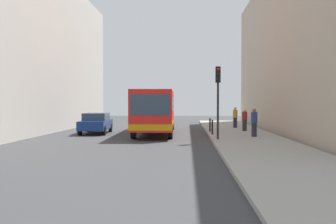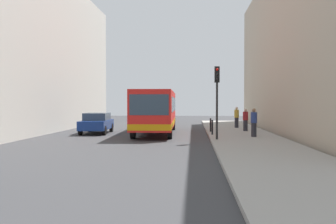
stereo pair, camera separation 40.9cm
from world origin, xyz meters
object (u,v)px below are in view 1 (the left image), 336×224
(bus, at_px, (156,110))
(pedestrian_near_signal, at_px, (254,123))
(bollard_near, at_px, (212,127))
(bollard_mid, at_px, (210,125))
(traffic_light, at_px, (218,89))
(pedestrian_mid_sidewalk, at_px, (245,120))
(pedestrian_far_sidewalk, at_px, (235,117))
(car_beside_bus, at_px, (96,123))

(bus, relative_size, pedestrian_near_signal, 6.43)
(bus, height_order, bollard_near, bus)
(bus, distance_m, bollard_near, 4.70)
(bollard_mid, bearing_deg, bollard_near, -90.00)
(traffic_light, distance_m, pedestrian_near_signal, 3.53)
(bus, height_order, pedestrian_mid_sidewalk, bus)
(traffic_light, height_order, bollard_mid, traffic_light)
(pedestrian_mid_sidewalk, bearing_deg, pedestrian_near_signal, 39.49)
(bollard_near, relative_size, bollard_mid, 1.00)
(traffic_light, bearing_deg, bollard_near, 91.79)
(pedestrian_mid_sidewalk, bearing_deg, pedestrian_far_sidewalk, -134.69)
(pedestrian_near_signal, relative_size, pedestrian_far_sidewalk, 1.00)
(pedestrian_near_signal, relative_size, pedestrian_mid_sidewalk, 1.06)
(traffic_light, xyz_separation_m, pedestrian_far_sidewalk, (2.23, 10.05, -2.00))
(bus, bearing_deg, bollard_near, 146.89)
(bollard_mid, xyz_separation_m, pedestrian_near_signal, (2.43, -4.02, 0.39))
(pedestrian_near_signal, bearing_deg, traffic_light, 3.85)
(car_beside_bus, height_order, bollard_mid, car_beside_bus)
(bollard_mid, height_order, pedestrian_mid_sidewalk, pedestrian_mid_sidewalk)
(bollard_near, xyz_separation_m, pedestrian_mid_sidewalk, (2.58, 3.36, 0.34))
(car_beside_bus, height_order, traffic_light, traffic_light)
(bollard_mid, xyz_separation_m, pedestrian_far_sidewalk, (2.33, 4.28, 0.38))
(bollard_near, bearing_deg, traffic_light, -88.21)
(car_beside_bus, relative_size, pedestrian_near_signal, 2.61)
(bus, bearing_deg, pedestrian_mid_sidewalk, -172.97)
(bus, xyz_separation_m, car_beside_bus, (-4.30, -0.10, -0.94))
(bollard_near, height_order, pedestrian_near_signal, pedestrian_near_signal)
(traffic_light, xyz_separation_m, bollard_near, (-0.10, 3.20, -2.38))
(pedestrian_near_signal, height_order, pedestrian_far_sidewalk, pedestrian_near_signal)
(traffic_light, distance_m, bollard_near, 3.99)
(bus, relative_size, pedestrian_far_sidewalk, 6.44)
(bus, xyz_separation_m, pedestrian_mid_sidewalk, (6.47, 0.96, -0.77))
(pedestrian_near_signal, bearing_deg, bollard_near, -63.79)
(bollard_near, distance_m, pedestrian_far_sidewalk, 7.25)
(bollard_mid, bearing_deg, pedestrian_mid_sidewalk, 17.09)
(bollard_mid, bearing_deg, car_beside_bus, -178.11)
(pedestrian_mid_sidewalk, bearing_deg, traffic_light, 20.52)
(pedestrian_far_sidewalk, bearing_deg, bollard_near, -49.23)
(traffic_light, bearing_deg, car_beside_bus, 146.46)
(bus, xyz_separation_m, bollard_mid, (3.89, 0.17, -1.10))
(bollard_near, relative_size, pedestrian_far_sidewalk, 0.55)
(traffic_light, distance_m, bollard_mid, 6.24)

